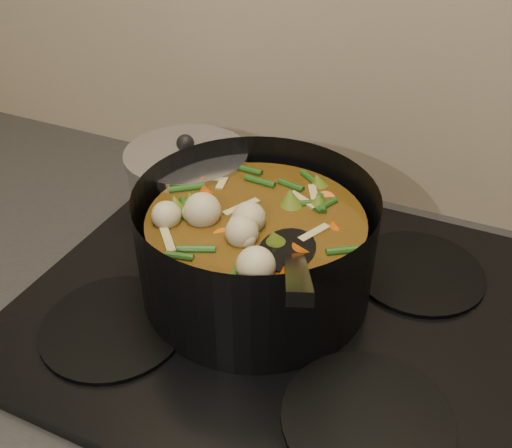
% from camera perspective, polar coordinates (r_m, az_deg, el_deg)
% --- Properties ---
extents(stovetop, '(0.62, 0.54, 0.03)m').
position_cam_1_polar(stovetop, '(0.76, 1.84, -7.96)').
color(stovetop, black).
rests_on(stovetop, counter).
extents(stockpot, '(0.35, 0.40, 0.22)m').
position_cam_1_polar(stockpot, '(0.72, 0.02, -2.26)').
color(stockpot, black).
rests_on(stockpot, stovetop).
extents(saucepan, '(0.18, 0.18, 0.15)m').
position_cam_1_polar(saucepan, '(0.86, -6.73, 3.71)').
color(saucepan, silver).
rests_on(saucepan, stovetop).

